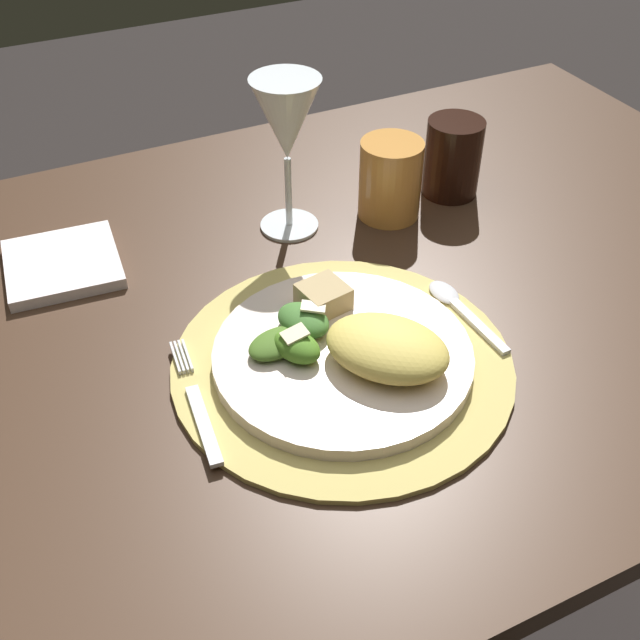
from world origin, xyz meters
name	(u,v)px	position (x,y,z in m)	size (l,w,h in m)	color
ground_plane	(339,629)	(0.00, 0.00, 0.00)	(6.00, 6.00, 0.00)	black
dining_table	(347,376)	(0.00, 0.00, 0.61)	(1.20, 0.81, 0.75)	#3F2A1C
placemat	(342,363)	(-0.07, -0.11, 0.75)	(0.33, 0.33, 0.01)	tan
dinner_plate	(343,355)	(-0.07, -0.11, 0.76)	(0.25, 0.25, 0.01)	silver
pasta_serving	(387,348)	(-0.04, -0.14, 0.78)	(0.12, 0.09, 0.04)	#D9BF57
salad_greens	(294,334)	(-0.10, -0.08, 0.78)	(0.10, 0.10, 0.03)	#487A21
bread_piece	(323,297)	(-0.05, -0.04, 0.78)	(0.04, 0.04, 0.02)	tan
fork	(197,405)	(-0.21, -0.11, 0.75)	(0.03, 0.17, 0.00)	silver
spoon	(455,303)	(0.08, -0.09, 0.75)	(0.03, 0.13, 0.01)	silver
napkin	(63,264)	(-0.28, 0.17, 0.75)	(0.12, 0.12, 0.01)	white
wine_glass	(286,124)	(-0.01, 0.14, 0.88)	(0.08, 0.08, 0.19)	silver
amber_tumbler	(390,179)	(0.11, 0.11, 0.79)	(0.08, 0.08, 0.10)	#CA873E
dark_tumbler	(453,158)	(0.21, 0.12, 0.80)	(0.07, 0.07, 0.10)	black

